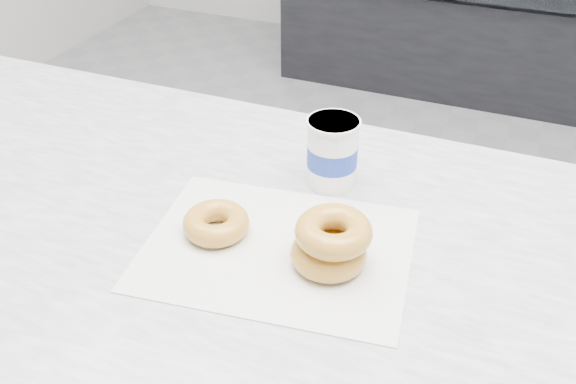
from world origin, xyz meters
name	(u,v)px	position (x,y,z in m)	size (l,w,h in m)	color
wax_paper	(277,248)	(-0.21, -0.59, 0.90)	(0.34, 0.26, 0.00)	silver
donut_single	(216,223)	(-0.30, -0.59, 0.92)	(0.09, 0.09, 0.03)	gold
donut_stack	(331,243)	(-0.14, -0.59, 0.94)	(0.14, 0.14, 0.07)	gold
coffee_cup	(332,152)	(-0.20, -0.41, 0.95)	(0.09, 0.09, 0.10)	white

